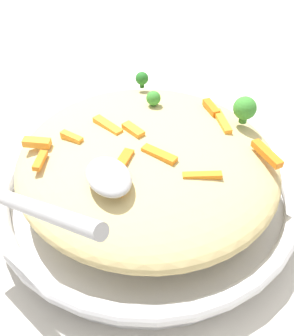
% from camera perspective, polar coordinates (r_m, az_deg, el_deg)
% --- Properties ---
extents(ground_plane, '(2.40, 2.40, 0.00)m').
position_cam_1_polar(ground_plane, '(0.51, -0.00, -4.98)').
color(ground_plane, beige).
extents(serving_bowl, '(0.34, 0.34, 0.04)m').
position_cam_1_polar(serving_bowl, '(0.50, -0.00, -3.16)').
color(serving_bowl, silver).
rests_on(serving_bowl, ground_plane).
extents(pasta_mound, '(0.29, 0.28, 0.06)m').
position_cam_1_polar(pasta_mound, '(0.47, -0.00, 0.74)').
color(pasta_mound, '#D1BA7A').
rests_on(pasta_mound, serving_bowl).
extents(carrot_piece_0, '(0.04, 0.01, 0.01)m').
position_cam_1_polar(carrot_piece_0, '(0.45, 15.58, 1.85)').
color(carrot_piece_0, orange).
rests_on(carrot_piece_0, pasta_mound).
extents(carrot_piece_1, '(0.04, 0.02, 0.01)m').
position_cam_1_polar(carrot_piece_1, '(0.47, -5.22, 5.57)').
color(carrot_piece_1, orange).
rests_on(carrot_piece_1, pasta_mound).
extents(carrot_piece_2, '(0.03, 0.02, 0.01)m').
position_cam_1_polar(carrot_piece_2, '(0.46, -1.83, 5.07)').
color(carrot_piece_2, orange).
rests_on(carrot_piece_2, pasta_mound).
extents(carrot_piece_3, '(0.03, 0.01, 0.01)m').
position_cam_1_polar(carrot_piece_3, '(0.51, 8.48, 7.91)').
color(carrot_piece_3, orange).
rests_on(carrot_piece_3, pasta_mound).
extents(carrot_piece_4, '(0.02, 0.04, 0.01)m').
position_cam_1_polar(carrot_piece_4, '(0.41, 7.31, -1.01)').
color(carrot_piece_4, orange).
rests_on(carrot_piece_4, pasta_mound).
extents(carrot_piece_5, '(0.03, 0.02, 0.01)m').
position_cam_1_polar(carrot_piece_5, '(0.44, -13.97, 0.98)').
color(carrot_piece_5, orange).
rests_on(carrot_piece_5, pasta_mound).
extents(carrot_piece_6, '(0.02, 0.03, 0.01)m').
position_cam_1_polar(carrot_piece_6, '(0.47, -14.38, 3.28)').
color(carrot_piece_6, orange).
rests_on(carrot_piece_6, pasta_mound).
extents(carrot_piece_7, '(0.04, 0.03, 0.01)m').
position_cam_1_polar(carrot_piece_7, '(0.43, 1.85, 1.80)').
color(carrot_piece_7, orange).
rests_on(carrot_piece_7, pasta_mound).
extents(carrot_piece_8, '(0.04, 0.02, 0.01)m').
position_cam_1_polar(carrot_piece_8, '(0.49, 9.65, 6.38)').
color(carrot_piece_8, orange).
rests_on(carrot_piece_8, pasta_mound).
extents(carrot_piece_9, '(0.03, 0.03, 0.01)m').
position_cam_1_polar(carrot_piece_9, '(0.42, -3.21, 0.76)').
color(carrot_piece_9, orange).
rests_on(carrot_piece_9, pasta_mound).
extents(carrot_piece_10, '(0.03, 0.02, 0.01)m').
position_cam_1_polar(carrot_piece_10, '(0.46, -9.92, 3.96)').
color(carrot_piece_10, orange).
rests_on(carrot_piece_10, pasta_mound).
extents(carrot_piece_11, '(0.03, 0.03, 0.01)m').
position_cam_1_polar(carrot_piece_11, '(0.40, -5.09, -2.36)').
color(carrot_piece_11, orange).
rests_on(carrot_piece_11, pasta_mound).
extents(broccoli_floret_0, '(0.02, 0.02, 0.02)m').
position_cam_1_polar(broccoli_floret_0, '(0.55, -0.67, 11.74)').
color(broccoli_floret_0, '#205B1C').
rests_on(broccoli_floret_0, pasta_mound).
extents(broccoli_floret_1, '(0.03, 0.03, 0.03)m').
position_cam_1_polar(broccoli_floret_1, '(0.49, 12.82, 7.69)').
color(broccoli_floret_1, '#377928').
rests_on(broccoli_floret_1, pasta_mound).
extents(broccoli_floret_2, '(0.02, 0.02, 0.02)m').
position_cam_1_polar(broccoli_floret_2, '(0.50, 0.86, 9.20)').
color(broccoli_floret_2, '#377928').
rests_on(broccoli_floret_2, pasta_mound).
extents(serving_spoon, '(0.18, 0.15, 0.09)m').
position_cam_1_polar(serving_spoon, '(0.37, -9.43, -2.36)').
color(serving_spoon, '#B7B7BC').
rests_on(serving_spoon, pasta_mound).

